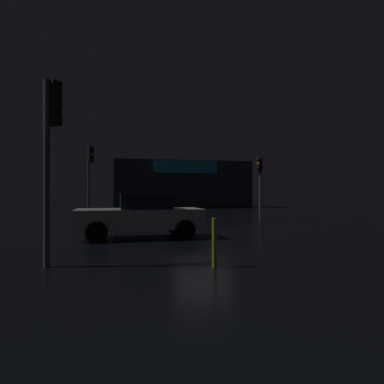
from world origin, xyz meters
TOP-DOWN VIEW (x-y plane):
  - ground_plane at (0.00, 0.00)m, footprint 120.00×120.00m
  - store_building at (3.72, 24.84)m, footprint 14.97×7.46m
  - traffic_signal_opposite at (-5.08, -6.29)m, footprint 0.41×0.43m
  - traffic_signal_cross_left at (-5.06, 6.10)m, footprint 0.41×0.43m
  - traffic_signal_cross_right at (5.05, 5.35)m, footprint 0.42×0.42m
  - car_near at (-2.76, -1.92)m, footprint 4.46×2.08m
  - bollard_kerb_a at (-1.57, -7.22)m, footprint 0.10×0.10m

SIDE VIEW (x-z plane):
  - ground_plane at x=0.00m, z-range 0.00..0.00m
  - bollard_kerb_a at x=-1.57m, z-range 0.00..1.08m
  - car_near at x=-2.76m, z-range 0.01..1.62m
  - store_building at x=3.72m, z-range 0.01..5.16m
  - traffic_signal_cross_right at x=5.05m, z-range 0.77..4.64m
  - traffic_signal_opposite at x=-5.08m, z-range 0.90..5.01m
  - traffic_signal_cross_left at x=-5.06m, z-range 1.00..5.28m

